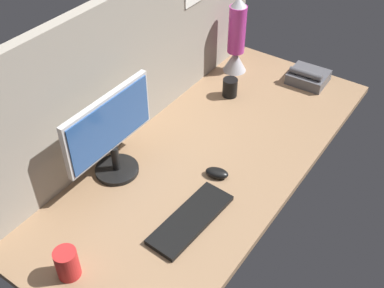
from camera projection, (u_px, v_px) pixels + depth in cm
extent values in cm
cube|color=#8C6B4C|center=(207.00, 156.00, 205.45)|extent=(180.00, 80.00, 3.00)
cube|color=gray|center=(134.00, 62.00, 199.37)|extent=(180.00, 5.00, 65.40)
cylinder|color=black|center=(117.00, 170.00, 195.54)|extent=(18.00, 18.00, 1.80)
cylinder|color=black|center=(115.00, 158.00, 191.37)|extent=(3.20, 3.20, 11.00)
cube|color=#B7B7B7|center=(109.00, 123.00, 180.35)|extent=(45.04, 2.40, 24.09)
cube|color=#264C8C|center=(111.00, 124.00, 179.75)|extent=(42.64, 0.60, 21.69)
cube|color=black|center=(191.00, 219.00, 175.34)|extent=(37.68, 15.07, 2.00)
ellipsoid|color=black|center=(217.00, 173.00, 192.96)|extent=(7.85, 10.71, 3.40)
cylinder|color=black|center=(230.00, 88.00, 234.61)|extent=(7.38, 7.38, 9.31)
cylinder|color=red|center=(67.00, 263.00, 154.99)|extent=(7.82, 7.82, 11.47)
cone|color=#A5A5AD|center=(235.00, 61.00, 252.10)|extent=(12.44, 12.44, 11.31)
cylinder|color=#B2338C|center=(237.00, 30.00, 240.30)|extent=(9.05, 9.05, 24.88)
cone|color=#A5A5AD|center=(239.00, 2.00, 230.71)|extent=(8.14, 8.14, 4.52)
cube|color=#4C4C51|center=(308.00, 77.00, 245.19)|extent=(17.74, 19.66, 5.60)
cylinder|color=#4C4C51|center=(306.00, 74.00, 239.41)|extent=(3.88, 17.21, 3.20)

